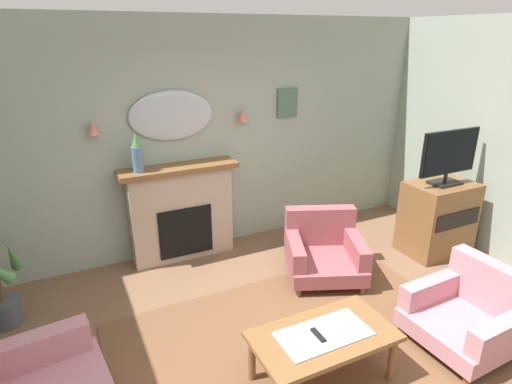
# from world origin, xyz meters

# --- Properties ---
(floor) EXTENTS (6.91, 6.02, 0.10)m
(floor) POSITION_xyz_m (0.00, 0.00, -0.05)
(floor) COLOR brown
(floor) RESTS_ON ground
(wall_back) EXTENTS (6.91, 0.10, 2.78)m
(wall_back) POSITION_xyz_m (0.00, 2.56, 1.39)
(wall_back) COLOR #93A393
(wall_back) RESTS_ON ground
(patterned_rug) EXTENTS (3.20, 2.40, 0.01)m
(patterned_rug) POSITION_xyz_m (0.00, 0.20, 0.01)
(patterned_rug) COLOR brown
(patterned_rug) RESTS_ON ground
(fireplace) EXTENTS (1.36, 0.36, 1.16)m
(fireplace) POSITION_xyz_m (-0.46, 2.34, 0.57)
(fireplace) COLOR tan
(fireplace) RESTS_ON ground
(mantel_vase_right) EXTENTS (0.12, 0.12, 0.44)m
(mantel_vase_right) POSITION_xyz_m (-0.91, 2.31, 1.36)
(mantel_vase_right) COLOR #4C7093
(mantel_vase_right) RESTS_ON fireplace
(wall_mirror) EXTENTS (0.96, 0.06, 0.56)m
(wall_mirror) POSITION_xyz_m (-0.46, 2.48, 1.71)
(wall_mirror) COLOR #B2BCC6
(wall_sconce_left) EXTENTS (0.14, 0.14, 0.14)m
(wall_sconce_left) POSITION_xyz_m (-1.31, 2.43, 1.66)
(wall_sconce_left) COLOR #D17066
(wall_sconce_right) EXTENTS (0.14, 0.14, 0.14)m
(wall_sconce_right) POSITION_xyz_m (0.39, 2.43, 1.66)
(wall_sconce_right) COLOR #D17066
(framed_picture) EXTENTS (0.28, 0.03, 0.36)m
(framed_picture) POSITION_xyz_m (1.04, 2.49, 1.75)
(framed_picture) COLOR #4C6B56
(coffee_table) EXTENTS (1.10, 0.60, 0.45)m
(coffee_table) POSITION_xyz_m (-0.07, -0.06, 0.38)
(coffee_table) COLOR brown
(coffee_table) RESTS_ON ground
(tv_remote) EXTENTS (0.04, 0.16, 0.02)m
(tv_remote) POSITION_xyz_m (-0.13, -0.07, 0.45)
(tv_remote) COLOR black
(tv_remote) RESTS_ON coffee_table
(armchair_in_corner) EXTENTS (1.05, 1.06, 0.71)m
(armchair_in_corner) POSITION_xyz_m (0.84, 1.26, 0.31)
(armchair_in_corner) COLOR #934C51
(armchair_in_corner) RESTS_ON ground
(armchair_near_fireplace) EXTENTS (0.85, 0.85, 0.71)m
(armchair_near_fireplace) POSITION_xyz_m (1.35, -0.25, 0.31)
(armchair_near_fireplace) COLOR #B77A84
(armchair_near_fireplace) RESTS_ON ground
(tv_cabinet) EXTENTS (0.80, 0.57, 0.90)m
(tv_cabinet) POSITION_xyz_m (2.40, 1.10, 0.45)
(tv_cabinet) COLOR brown
(tv_cabinet) RESTS_ON ground
(tv_flatscreen) EXTENTS (0.84, 0.24, 0.65)m
(tv_flatscreen) POSITION_xyz_m (2.40, 1.08, 1.25)
(tv_flatscreen) COLOR black
(tv_flatscreen) RESTS_ON tv_cabinet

